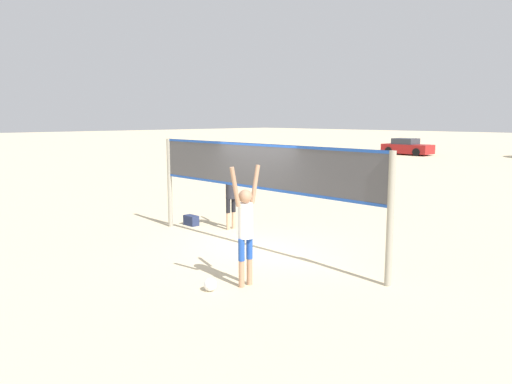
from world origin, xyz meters
TOP-DOWN VIEW (x-y plane):
  - ground_plane at (0.00, 0.00)m, footprint 200.00×200.00m
  - volleyball_net at (0.00, 0.00)m, footprint 7.20×0.13m
  - player_spiker at (1.71, -1.92)m, footprint 0.28×0.72m
  - player_blocker at (-2.07, 1.02)m, footprint 0.28×0.70m
  - volleyball at (1.48, -2.56)m, footprint 0.24×0.24m
  - gear_bag at (-3.24, 0.51)m, footprint 0.45×0.25m
  - parked_car_near at (-13.08, 30.14)m, footprint 4.07×1.91m

SIDE VIEW (x-z plane):
  - ground_plane at x=0.00m, z-range 0.00..0.00m
  - volleyball at x=1.48m, z-range 0.00..0.24m
  - gear_bag at x=-3.24m, z-range 0.00..0.29m
  - parked_car_near at x=-13.08m, z-range -0.06..1.31m
  - player_blocker at x=-2.07m, z-range 0.06..2.19m
  - player_spiker at x=1.71m, z-range 0.07..2.31m
  - volleyball_net at x=0.00m, z-range 0.49..3.00m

